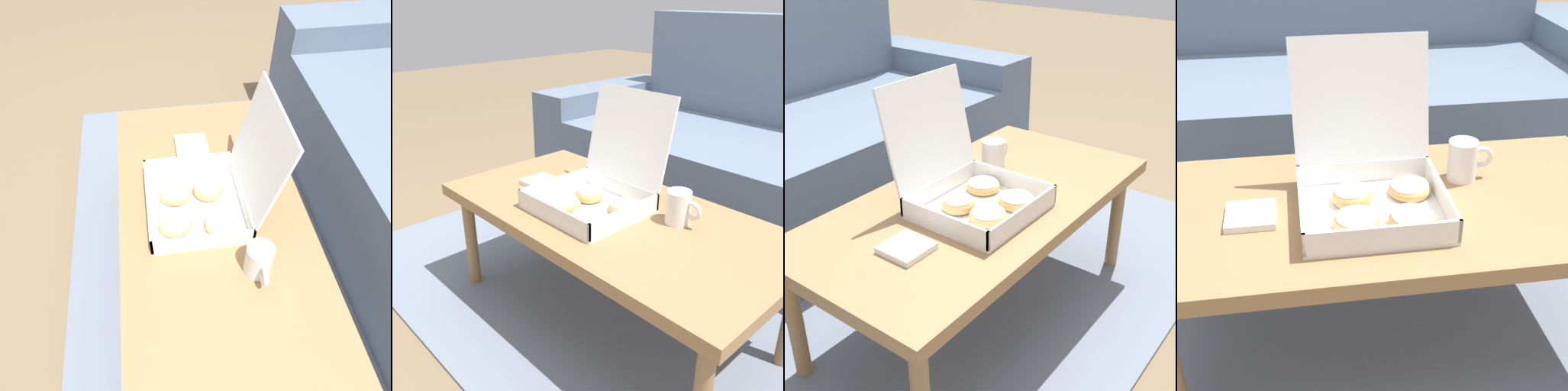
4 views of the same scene
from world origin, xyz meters
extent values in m
plane|color=#756047|center=(0.00, 0.00, 0.00)|extent=(12.00, 12.00, 0.00)
cube|color=slate|center=(0.00, 0.30, 0.01)|extent=(2.29, 1.99, 0.01)
cube|color=slate|center=(0.00, 0.70, 0.23)|extent=(1.69, 0.69, 0.45)
cube|color=slate|center=(-0.97, 0.80, 0.29)|extent=(0.24, 0.89, 0.57)
cube|color=#997047|center=(0.00, -0.15, 0.40)|extent=(1.15, 0.58, 0.04)
cylinder|color=#997047|center=(-0.52, -0.38, 0.19)|extent=(0.04, 0.04, 0.38)
cylinder|color=#997047|center=(-0.52, 0.08, 0.19)|extent=(0.04, 0.04, 0.38)
cube|color=white|center=(-0.06, -0.20, 0.43)|extent=(0.33, 0.30, 0.01)
cube|color=white|center=(-0.06, -0.35, 0.46)|extent=(0.33, 0.01, 0.05)
cube|color=white|center=(-0.06, -0.06, 0.46)|extent=(0.33, 0.01, 0.05)
cube|color=white|center=(-0.22, -0.20, 0.46)|extent=(0.01, 0.30, 0.05)
cube|color=white|center=(0.10, -0.20, 0.46)|extent=(0.01, 0.30, 0.05)
cube|color=white|center=(-0.06, -0.02, 0.63)|extent=(0.33, 0.08, 0.29)
torus|color=tan|center=(-0.10, -0.16, 0.45)|extent=(0.10, 0.10, 0.03)
cylinder|color=white|center=(-0.10, -0.16, 0.46)|extent=(0.08, 0.08, 0.02)
torus|color=tan|center=(0.02, -0.27, 0.45)|extent=(0.11, 0.11, 0.03)
cylinder|color=white|center=(0.02, -0.27, 0.45)|extent=(0.09, 0.09, 0.01)
torus|color=tan|center=(-0.10, -0.26, 0.45)|extent=(0.10, 0.10, 0.03)
cylinder|color=white|center=(-0.10, -0.26, 0.45)|extent=(0.09, 0.09, 0.01)
torus|color=tan|center=(0.04, -0.14, 0.44)|extent=(0.10, 0.10, 0.03)
cylinder|color=white|center=(0.04, -0.14, 0.45)|extent=(0.09, 0.09, 0.01)
cylinder|color=white|center=(0.19, -0.07, 0.47)|extent=(0.07, 0.07, 0.10)
torus|color=white|center=(0.24, -0.07, 0.48)|extent=(0.06, 0.01, 0.06)
cube|color=white|center=(-0.33, -0.18, 0.43)|extent=(0.11, 0.11, 0.02)
camera|label=1|loc=(0.69, -0.31, 1.35)|focal=35.00mm
camera|label=2|loc=(0.90, -1.10, 1.05)|focal=42.00mm
camera|label=3|loc=(-1.14, -1.01, 1.16)|focal=50.00mm
camera|label=4|loc=(-0.22, -1.24, 1.09)|focal=50.00mm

